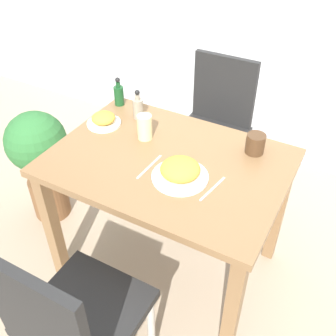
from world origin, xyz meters
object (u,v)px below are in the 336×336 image
(potted_plant_left, at_px, (40,156))
(chair_far, at_px, (215,122))
(juice_glass, at_px, (145,127))
(condiment_bottle, at_px, (138,107))
(chair_near, at_px, (70,318))
(sauce_bottle, at_px, (119,94))
(side_plate, at_px, (104,120))
(drink_cup, at_px, (255,144))
(food_plate, at_px, (180,171))

(potted_plant_left, bearing_deg, chair_far, 43.38)
(chair_far, xyz_separation_m, potted_plant_left, (-0.78, -0.74, -0.06))
(chair_far, bearing_deg, juice_glass, -99.89)
(chair_far, relative_size, condiment_bottle, 5.62)
(chair_near, relative_size, potted_plant_left, 1.24)
(chair_near, bearing_deg, sauce_bottle, -65.71)
(side_plate, distance_m, potted_plant_left, 0.54)
(side_plate, bearing_deg, condiment_bottle, 49.22)
(juice_glass, height_order, sauce_bottle, sauce_bottle)
(drink_cup, height_order, potted_plant_left, drink_cup)
(chair_far, bearing_deg, chair_near, -87.35)
(chair_near, relative_size, drink_cup, 9.57)
(chair_near, xyz_separation_m, potted_plant_left, (-0.85, 0.74, -0.06))
(chair_far, relative_size, sauce_bottle, 5.62)
(sauce_bottle, bearing_deg, food_plate, -34.44)
(potted_plant_left, bearing_deg, chair_near, -40.97)
(chair_far, xyz_separation_m, condiment_bottle, (-0.24, -0.50, 0.29))
(condiment_bottle, distance_m, potted_plant_left, 0.69)
(juice_glass, bearing_deg, chair_near, -77.88)
(drink_cup, xyz_separation_m, condiment_bottle, (-0.63, -0.00, 0.01))
(chair_near, distance_m, chair_far, 1.48)
(chair_near, relative_size, chair_far, 1.00)
(juice_glass, height_order, potted_plant_left, juice_glass)
(sauce_bottle, height_order, condiment_bottle, same)
(chair_far, height_order, side_plate, chair_far)
(chair_near, xyz_separation_m, condiment_bottle, (-0.31, 0.98, 0.29))
(chair_near, bearing_deg, potted_plant_left, -40.97)
(food_plate, xyz_separation_m, sauce_bottle, (-0.58, 0.40, 0.02))
(food_plate, bearing_deg, condiment_bottle, 141.55)
(chair_far, relative_size, drink_cup, 9.57)
(sauce_bottle, bearing_deg, potted_plant_left, -140.43)
(drink_cup, relative_size, juice_glass, 0.76)
(chair_near, bearing_deg, juice_glass, -77.88)
(chair_far, xyz_separation_m, drink_cup, (0.39, -0.50, 0.28))
(food_plate, height_order, condiment_bottle, condiment_bottle)
(food_plate, bearing_deg, juice_glass, 147.03)
(condiment_bottle, bearing_deg, drink_cup, 0.03)
(sauce_bottle, height_order, potted_plant_left, sauce_bottle)
(juice_glass, relative_size, sauce_bottle, 0.78)
(side_plate, relative_size, potted_plant_left, 0.24)
(chair_far, height_order, drink_cup, chair_far)
(juice_glass, bearing_deg, drink_cup, 15.88)
(sauce_bottle, xyz_separation_m, condiment_bottle, (0.17, -0.07, 0.00))
(chair_near, distance_m, food_plate, 0.71)
(food_plate, distance_m, juice_glass, 0.35)
(chair_near, distance_m, juice_glass, 0.91)
(drink_cup, bearing_deg, chair_far, 128.48)
(juice_glass, bearing_deg, side_plate, 179.16)
(food_plate, height_order, sauce_bottle, sauce_bottle)
(chair_near, distance_m, condiment_bottle, 1.07)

